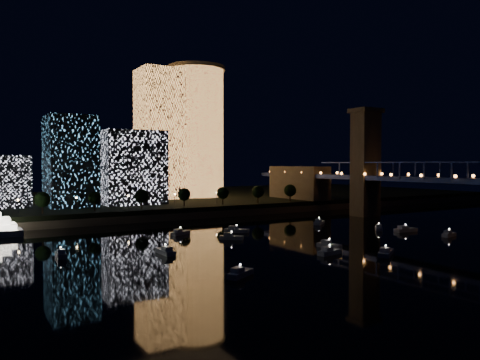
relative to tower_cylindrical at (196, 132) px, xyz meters
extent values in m
plane|color=black|center=(-23.37, -144.54, -43.38)|extent=(520.00, 520.00, 0.00)
cube|color=black|center=(-23.37, 15.46, -40.88)|extent=(420.00, 160.00, 5.00)
cube|color=#6B5E4C|center=(-23.37, -62.54, -41.88)|extent=(420.00, 6.00, 3.00)
cylinder|color=#FCA350|center=(0.00, 0.00, -1.13)|extent=(32.00, 32.00, 74.50)
cylinder|color=#6B5E4C|center=(0.00, 0.00, 37.13)|extent=(34.00, 34.00, 2.00)
cube|color=#FCA350|center=(-24.78, -3.90, -2.46)|extent=(22.58, 22.58, 71.84)
cube|color=white|center=(-49.12, -29.43, -20.74)|extent=(28.65, 24.24, 35.27)
cube|color=#55ACE8|center=(-77.34, -28.04, -17.87)|extent=(20.51, 26.66, 41.01)
cube|color=white|center=(-104.96, -17.83, -26.78)|extent=(23.19, 21.08, 23.19)
cube|color=navy|center=(41.63, -144.54, -25.38)|extent=(10.00, 260.00, 2.00)
cube|color=#6B5E4C|center=(41.63, -94.54, -19.38)|extent=(11.00, 9.00, 48.00)
cube|color=#6B5E4C|center=(41.63, -94.54, 5.62)|extent=(13.00, 11.00, 2.00)
cube|color=navy|center=(36.63, -144.54, -18.38)|extent=(0.50, 150.00, 0.50)
cube|color=navy|center=(46.63, -144.54, -18.38)|extent=(0.50, 150.00, 0.50)
cube|color=#6B5E4C|center=(41.63, -44.54, -31.88)|extent=(12.00, 40.00, 23.00)
cube|color=navy|center=(36.63, -132.54, -21.88)|extent=(0.50, 0.50, 7.00)
cube|color=navy|center=(36.63, -108.54, -21.88)|extent=(0.50, 0.50, 7.00)
cube|color=navy|center=(36.63, -84.54, -21.88)|extent=(0.50, 0.50, 7.00)
sphere|color=orange|center=(36.13, -144.54, -23.58)|extent=(1.20, 1.20, 1.20)
sphere|color=orange|center=(36.13, -99.54, -23.58)|extent=(1.20, 1.20, 1.20)
sphere|color=orange|center=(36.13, -54.54, -23.58)|extent=(1.20, 1.20, 1.20)
cube|color=silver|center=(-35.49, -156.55, -42.78)|extent=(8.01, 3.76, 1.20)
cube|color=silver|center=(-36.63, -156.75, -41.68)|extent=(3.00, 2.44, 1.00)
sphere|color=white|center=(-35.49, -156.55, -40.78)|extent=(0.36, 0.36, 0.36)
cube|color=silver|center=(3.71, -106.39, -42.78)|extent=(8.46, 7.38, 1.20)
cube|color=silver|center=(2.70, -107.17, -41.68)|extent=(3.73, 3.59, 1.00)
sphere|color=white|center=(3.71, -106.39, -40.78)|extent=(0.36, 0.36, 0.36)
cube|color=silver|center=(11.24, -130.85, -42.78)|extent=(6.40, 6.60, 1.20)
cube|color=silver|center=(10.52, -131.61, -41.68)|extent=(2.99, 3.02, 1.00)
sphere|color=white|center=(11.24, -130.85, -40.78)|extent=(0.36, 0.36, 0.36)
cube|color=silver|center=(-98.34, -123.26, -42.78)|extent=(2.53, 6.89, 1.20)
cube|color=silver|center=(-98.40, -124.28, -41.68)|extent=(1.89, 2.47, 1.00)
sphere|color=white|center=(-98.34, -123.26, -40.78)|extent=(0.36, 0.36, 0.36)
cube|color=silver|center=(19.81, -153.64, -42.78)|extent=(7.04, 3.43, 1.20)
cube|color=silver|center=(18.82, -153.84, -41.68)|extent=(2.66, 2.18, 1.00)
sphere|color=white|center=(19.81, -153.64, -40.78)|extent=(0.36, 0.36, 0.36)
cube|color=silver|center=(-73.26, -133.26, -42.78)|extent=(2.79, 8.16, 1.20)
cube|color=silver|center=(-73.23, -134.48, -41.68)|extent=(2.18, 2.89, 1.00)
sphere|color=white|center=(-73.26, -133.26, -40.78)|extent=(0.36, 0.36, 0.36)
cube|color=silver|center=(-68.89, -165.34, -42.78)|extent=(7.94, 5.95, 1.20)
cube|color=silver|center=(-69.90, -165.91, -41.68)|extent=(3.34, 3.08, 1.00)
sphere|color=white|center=(-68.89, -165.34, -40.78)|extent=(0.36, 0.36, 0.36)
cube|color=silver|center=(-55.94, -103.73, -42.78)|extent=(7.89, 5.36, 1.20)
cube|color=silver|center=(-56.97, -104.21, -41.68)|extent=(3.23, 2.89, 1.00)
sphere|color=white|center=(-55.94, -103.73, -40.78)|extent=(0.36, 0.36, 0.36)
cube|color=silver|center=(-45.80, -121.43, -42.78)|extent=(7.30, 6.81, 1.20)
cube|color=silver|center=(-46.66, -120.68, -41.68)|extent=(3.29, 3.23, 1.00)
sphere|color=white|center=(-45.80, -121.43, -40.78)|extent=(0.36, 0.36, 0.36)
cube|color=silver|center=(-36.29, -108.54, -42.78)|extent=(8.03, 8.32, 1.20)
cube|color=silver|center=(-37.19, -107.57, -41.68)|extent=(3.76, 3.80, 1.00)
sphere|color=white|center=(-36.29, -108.54, -40.78)|extent=(0.36, 0.36, 0.36)
cube|color=silver|center=(16.60, -138.58, -42.78)|extent=(9.13, 3.76, 1.20)
cube|color=silver|center=(15.27, -138.44, -41.68)|extent=(3.33, 2.62, 1.00)
sphere|color=white|center=(16.60, -138.58, -40.78)|extent=(0.36, 0.36, 0.36)
cube|color=silver|center=(-23.37, -165.03, -42.78)|extent=(9.24, 7.50, 1.20)
cube|color=silver|center=(-24.51, -165.78, -41.68)|extent=(3.98, 3.75, 1.00)
sphere|color=white|center=(-23.37, -165.03, -40.78)|extent=(0.36, 0.36, 0.36)
cube|color=silver|center=(-28.84, -148.89, -42.78)|extent=(4.38, 7.59, 1.20)
cube|color=silver|center=(-29.17, -147.85, -41.68)|extent=(2.55, 2.98, 1.00)
sphere|color=white|center=(-28.84, -148.89, -40.78)|extent=(0.36, 0.36, 0.36)
cylinder|color=black|center=(-93.37, -56.54, -36.38)|extent=(0.70, 0.70, 4.00)
sphere|color=black|center=(-93.37, -56.54, -32.88)|extent=(6.06, 6.06, 6.06)
cylinder|color=black|center=(-73.37, -56.54, -36.38)|extent=(0.70, 0.70, 4.00)
sphere|color=black|center=(-73.37, -56.54, -32.88)|extent=(5.04, 5.04, 5.04)
cylinder|color=black|center=(-53.37, -56.54, -36.38)|extent=(0.70, 0.70, 4.00)
sphere|color=black|center=(-53.37, -56.54, -32.88)|extent=(6.02, 6.02, 6.02)
cylinder|color=black|center=(-33.37, -56.54, -36.38)|extent=(0.70, 0.70, 4.00)
sphere|color=black|center=(-33.37, -56.54, -32.88)|extent=(5.85, 5.85, 5.85)
cylinder|color=black|center=(-13.37, -56.54, -36.38)|extent=(0.70, 0.70, 4.00)
sphere|color=black|center=(-13.37, -56.54, -32.88)|extent=(5.85, 5.85, 5.85)
cylinder|color=black|center=(6.63, -56.54, -36.38)|extent=(0.70, 0.70, 4.00)
sphere|color=black|center=(6.63, -56.54, -32.88)|extent=(6.13, 6.13, 6.13)
cylinder|color=black|center=(26.63, -56.54, -36.38)|extent=(0.70, 0.70, 4.00)
sphere|color=black|center=(26.63, -56.54, -32.88)|extent=(6.30, 6.30, 6.30)
cylinder|color=black|center=(-101.37, -50.54, -35.88)|extent=(0.24, 0.24, 5.00)
sphere|color=#FFCC7F|center=(-101.37, -50.54, -33.08)|extent=(0.70, 0.70, 0.70)
cylinder|color=black|center=(-79.37, -50.54, -35.88)|extent=(0.24, 0.24, 5.00)
sphere|color=#FFCC7F|center=(-79.37, -50.54, -33.08)|extent=(0.70, 0.70, 0.70)
cylinder|color=black|center=(-57.37, -50.54, -35.88)|extent=(0.24, 0.24, 5.00)
sphere|color=#FFCC7F|center=(-57.37, -50.54, -33.08)|extent=(0.70, 0.70, 0.70)
cylinder|color=black|center=(-35.37, -50.54, -35.88)|extent=(0.24, 0.24, 5.00)
sphere|color=#FFCC7F|center=(-35.37, -50.54, -33.08)|extent=(0.70, 0.70, 0.70)
cylinder|color=black|center=(-13.37, -50.54, -35.88)|extent=(0.24, 0.24, 5.00)
sphere|color=#FFCC7F|center=(-13.37, -50.54, -33.08)|extent=(0.70, 0.70, 0.70)
cylinder|color=black|center=(8.63, -50.54, -35.88)|extent=(0.24, 0.24, 5.00)
sphere|color=#FFCC7F|center=(8.63, -50.54, -33.08)|extent=(0.70, 0.70, 0.70)
camera|label=1|loc=(-120.44, -251.34, -18.94)|focal=35.00mm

